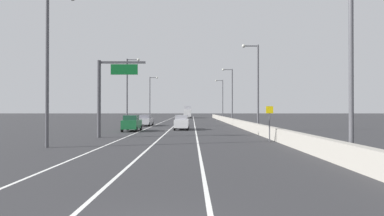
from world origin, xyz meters
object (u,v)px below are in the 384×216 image
lamp_post_right_fourth (221,97)px  lamp_post_left_near (50,60)px  lamp_post_right_third (230,92)px  car_silver_0 (145,120)px  box_truck (187,113)px  lamp_post_right_near (346,41)px  lamp_post_left_far (150,96)px  car_white_2 (181,122)px  speed_advisory_sign (269,121)px  car_green_1 (131,123)px  overhead_sign_gantry (106,89)px  lamp_post_right_second (255,82)px  lamp_post_left_mid (128,88)px

lamp_post_right_fourth → lamp_post_left_near: bearing=-106.6°
lamp_post_right_third → car_silver_0: bearing=-148.6°
lamp_post_right_third → box_truck: bearing=102.9°
lamp_post_right_near → car_silver_0: bearing=114.0°
lamp_post_left_near → lamp_post_left_far: 53.74m
car_white_2 → lamp_post_right_third: bearing=64.6°
speed_advisory_sign → car_green_1: speed_advisory_sign is taller
overhead_sign_gantry → box_truck: 71.62m
lamp_post_left_far → speed_advisory_sign: bearing=-71.5°
lamp_post_left_far → box_truck: lamp_post_left_far is taller
lamp_post_right_third → lamp_post_left_near: (-17.85, -38.78, 0.00)m
speed_advisory_sign → lamp_post_right_second: 13.44m
overhead_sign_gantry → car_green_1: overhead_sign_gantry is taller
car_silver_0 → car_green_1: bearing=-89.2°
overhead_sign_gantry → car_silver_0: bearing=88.6°
car_silver_0 → car_white_2: 11.69m
speed_advisory_sign → lamp_post_right_third: lamp_post_right_third is taller
lamp_post_right_second → box_truck: size_ratio=1.35×
lamp_post_left_mid → car_white_2: size_ratio=2.41×
speed_advisory_sign → lamp_post_left_mid: (-16.64, 23.06, 4.46)m
overhead_sign_gantry → lamp_post_right_second: 18.50m
lamp_post_right_near → car_silver_0: size_ratio=2.35×
lamp_post_right_near → lamp_post_left_mid: same height
lamp_post_left_far → lamp_post_right_near: bearing=-73.1°
car_white_2 → box_truck: (-0.07, 59.52, 0.81)m
lamp_post_right_near → box_truck: lamp_post_right_near is taller
car_green_1 → lamp_post_right_near: bearing=-55.5°
speed_advisory_sign → car_silver_0: size_ratio=0.65×
lamp_post_left_far → car_silver_0: size_ratio=2.35×
lamp_post_left_near → lamp_post_left_far: size_ratio=1.00×
lamp_post_right_fourth → box_truck: (-9.59, 17.86, -4.42)m
lamp_post_right_second → lamp_post_right_fourth: bearing=89.9°
lamp_post_left_far → car_green_1: 37.59m
lamp_post_right_fourth → car_green_1: 47.55m
lamp_post_right_third → lamp_post_left_far: size_ratio=1.00×
speed_advisory_sign → car_white_2: speed_advisory_sign is taller
speed_advisory_sign → lamp_post_right_near: lamp_post_right_near is taller
car_silver_0 → car_green_1: (0.18, -12.70, 0.06)m
lamp_post_right_second → car_silver_0: (-15.81, 12.92, -5.28)m
lamp_post_right_near → car_green_1: bearing=124.5°
lamp_post_right_fourth → lamp_post_right_second: bearing=-90.1°
box_truck → overhead_sign_gantry: bearing=-95.5°
lamp_post_left_far → car_green_1: lamp_post_left_far is taller
lamp_post_left_far → car_silver_0: (2.46, -24.43, -5.28)m
speed_advisory_sign → car_silver_0: 29.24m
lamp_post_left_near → car_silver_0: lamp_post_left_near is taller
lamp_post_right_fourth → car_silver_0: size_ratio=2.35×
lamp_post_right_near → lamp_post_right_third: same height
speed_advisory_sign → lamp_post_right_second: size_ratio=0.27×
overhead_sign_gantry → lamp_post_left_mid: bearing=95.6°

